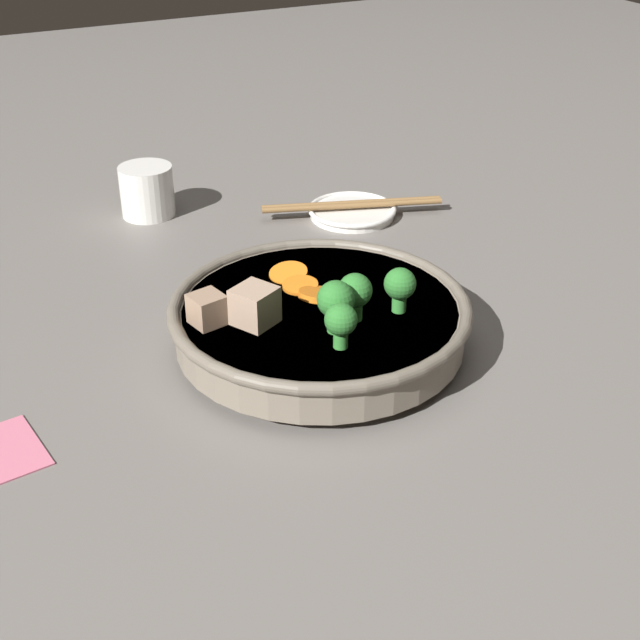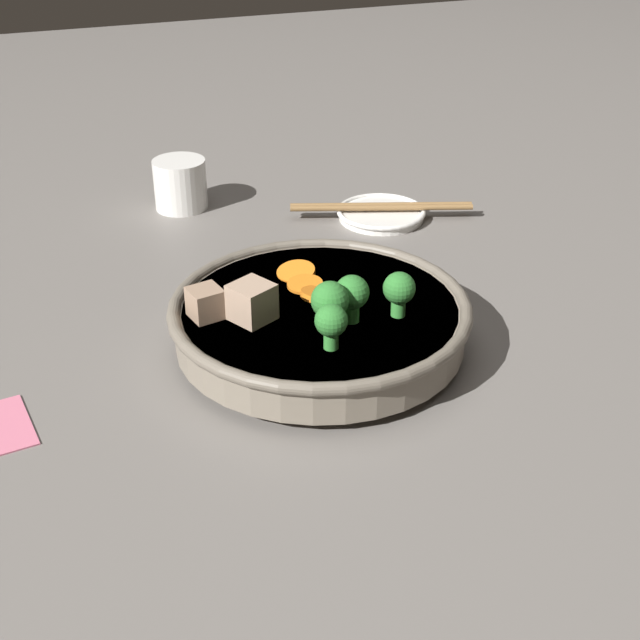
# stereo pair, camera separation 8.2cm
# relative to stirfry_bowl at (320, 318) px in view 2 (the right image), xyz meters

# --- Properties ---
(ground_plane) EXTENTS (3.00, 3.00, 0.00)m
(ground_plane) POSITION_rel_stirfry_bowl_xyz_m (0.00, 0.00, -0.03)
(ground_plane) COLOR slate
(stirfry_bowl) EXTENTS (0.28, 0.28, 0.09)m
(stirfry_bowl) POSITION_rel_stirfry_bowl_xyz_m (0.00, 0.00, 0.00)
(stirfry_bowl) COLOR slate
(stirfry_bowl) RESTS_ON ground_plane
(side_saucer) EXTENTS (0.11, 0.11, 0.01)m
(side_saucer) POSITION_rel_stirfry_bowl_xyz_m (0.18, 0.26, -0.03)
(side_saucer) COLOR white
(side_saucer) RESTS_ON ground_plane
(tea_cup) EXTENTS (0.07, 0.07, 0.06)m
(tea_cup) POSITION_rel_stirfry_bowl_xyz_m (-0.05, 0.38, -0.00)
(tea_cup) COLOR white
(tea_cup) RESTS_ON ground_plane
(chopsticks_pair) EXTENTS (0.22, 0.09, 0.01)m
(chopsticks_pair) POSITION_rel_stirfry_bowl_xyz_m (0.18, 0.26, -0.02)
(chopsticks_pair) COLOR olive
(chopsticks_pair) RESTS_ON side_saucer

